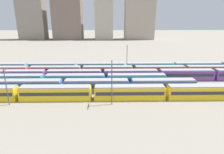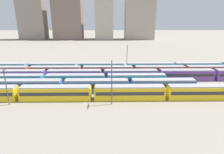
{
  "view_description": "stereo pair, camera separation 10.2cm",
  "coord_description": "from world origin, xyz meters",
  "px_view_note": "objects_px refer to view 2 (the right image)",
  "views": [
    {
      "loc": [
        28.62,
        -45.01,
        20.01
      ],
      "look_at": [
        29.63,
        13.0,
        2.04
      ],
      "focal_mm": 30.19,
      "sensor_mm": 36.0,
      "label": 1
    },
    {
      "loc": [
        28.72,
        -45.01,
        20.01
      ],
      "look_at": [
        29.63,
        13.0,
        2.04
      ],
      "focal_mm": 30.19,
      "sensor_mm": 36.0,
      "label": 2
    }
  ],
  "objects_px": {
    "train_track_2": "(75,80)",
    "train_track_4": "(134,71)",
    "train_track_3": "(131,75)",
    "train_track_5": "(125,67)",
    "catenary_pole_1": "(127,57)",
    "train_track_0": "(166,92)",
    "catenary_pole_2": "(6,85)",
    "catenary_pole_0": "(112,81)",
    "train_track_1": "(63,86)"
  },
  "relations": [
    {
      "from": "train_track_0",
      "to": "train_track_2",
      "type": "relative_size",
      "value": 2.02
    },
    {
      "from": "train_track_0",
      "to": "catenary_pole_2",
      "type": "distance_m",
      "value": 39.23
    },
    {
      "from": "train_track_3",
      "to": "catenary_pole_0",
      "type": "relative_size",
      "value": 8.53
    },
    {
      "from": "train_track_4",
      "to": "train_track_5",
      "type": "relative_size",
      "value": 1.0
    },
    {
      "from": "catenary_pole_0",
      "to": "train_track_1",
      "type": "bearing_deg",
      "value": 149.11
    },
    {
      "from": "catenary_pole_0",
      "to": "catenary_pole_1",
      "type": "distance_m",
      "value": 32.38
    },
    {
      "from": "train_track_1",
      "to": "train_track_2",
      "type": "height_order",
      "value": "same"
    },
    {
      "from": "train_track_2",
      "to": "train_track_3",
      "type": "distance_m",
      "value": 18.49
    },
    {
      "from": "train_track_0",
      "to": "train_track_4",
      "type": "bearing_deg",
      "value": 105.32
    },
    {
      "from": "train_track_3",
      "to": "train_track_0",
      "type": "bearing_deg",
      "value": -64.69
    },
    {
      "from": "train_track_4",
      "to": "catenary_pole_1",
      "type": "height_order",
      "value": "catenary_pole_1"
    },
    {
      "from": "train_track_2",
      "to": "catenary_pole_0",
      "type": "distance_m",
      "value": 17.86
    },
    {
      "from": "train_track_2",
      "to": "train_track_5",
      "type": "height_order",
      "value": "same"
    },
    {
      "from": "train_track_2",
      "to": "train_track_3",
      "type": "height_order",
      "value": "same"
    },
    {
      "from": "train_track_2",
      "to": "catenary_pole_2",
      "type": "bearing_deg",
      "value": -136.34
    },
    {
      "from": "train_track_5",
      "to": "catenary_pole_2",
      "type": "xyz_separation_m",
      "value": [
        -30.7,
        -28.84,
        3.24
      ]
    },
    {
      "from": "catenary_pole_2",
      "to": "catenary_pole_1",
      "type": "bearing_deg",
      "value": 45.07
    },
    {
      "from": "catenary_pole_0",
      "to": "train_track_0",
      "type": "bearing_deg",
      "value": 11.98
    },
    {
      "from": "train_track_1",
      "to": "train_track_2",
      "type": "relative_size",
      "value": 1.34
    },
    {
      "from": "train_track_4",
      "to": "catenary_pole_0",
      "type": "height_order",
      "value": "catenary_pole_0"
    },
    {
      "from": "train_track_1",
      "to": "catenary_pole_1",
      "type": "relative_size",
      "value": 7.32
    },
    {
      "from": "train_track_3",
      "to": "train_track_4",
      "type": "bearing_deg",
      "value": 72.11
    },
    {
      "from": "train_track_5",
      "to": "train_track_1",
      "type": "bearing_deg",
      "value": -133.03
    },
    {
      "from": "catenary_pole_0",
      "to": "train_track_2",
      "type": "bearing_deg",
      "value": 129.64
    },
    {
      "from": "train_track_4",
      "to": "train_track_3",
      "type": "bearing_deg",
      "value": -107.89
    },
    {
      "from": "train_track_3",
      "to": "train_track_2",
      "type": "bearing_deg",
      "value": -163.67
    },
    {
      "from": "train_track_5",
      "to": "train_track_0",
      "type": "bearing_deg",
      "value": -72.31
    },
    {
      "from": "train_track_2",
      "to": "train_track_5",
      "type": "bearing_deg",
      "value": 42.83
    },
    {
      "from": "train_track_2",
      "to": "catenary_pole_1",
      "type": "relative_size",
      "value": 5.47
    },
    {
      "from": "train_track_4",
      "to": "catenary_pole_2",
      "type": "bearing_deg",
      "value": -144.63
    },
    {
      "from": "catenary_pole_0",
      "to": "catenary_pole_2",
      "type": "xyz_separation_m",
      "value": [
        -24.96,
        0.14,
        -0.91
      ]
    },
    {
      "from": "train_track_2",
      "to": "catenary_pole_1",
      "type": "distance_m",
      "value": 25.71
    },
    {
      "from": "train_track_0",
      "to": "train_track_5",
      "type": "relative_size",
      "value": 1.0
    },
    {
      "from": "catenary_pole_1",
      "to": "train_track_0",
      "type": "bearing_deg",
      "value": -75.37
    },
    {
      "from": "catenary_pole_1",
      "to": "train_track_4",
      "type": "bearing_deg",
      "value": -77.22
    },
    {
      "from": "train_track_0",
      "to": "train_track_4",
      "type": "height_order",
      "value": "same"
    },
    {
      "from": "train_track_4",
      "to": "catenary_pole_2",
      "type": "xyz_separation_m",
      "value": [
        -33.3,
        -23.64,
        3.24
      ]
    },
    {
      "from": "train_track_5",
      "to": "catenary_pole_1",
      "type": "relative_size",
      "value": 11.02
    },
    {
      "from": "catenary_pole_0",
      "to": "catenary_pole_2",
      "type": "relative_size",
      "value": 1.19
    },
    {
      "from": "train_track_3",
      "to": "train_track_5",
      "type": "xyz_separation_m",
      "value": [
        -0.91,
        10.4,
        0.0
      ]
    },
    {
      "from": "train_track_2",
      "to": "train_track_4",
      "type": "xyz_separation_m",
      "value": [
        19.42,
        10.4,
        0.0
      ]
    },
    {
      "from": "catenary_pole_0",
      "to": "catenary_pole_1",
      "type": "xyz_separation_m",
      "value": [
        6.54,
        31.72,
        -0.39
      ]
    },
    {
      "from": "train_track_0",
      "to": "catenary_pole_0",
      "type": "xyz_separation_m",
      "value": [
        -14.04,
        -2.98,
        4.14
      ]
    },
    {
      "from": "train_track_4",
      "to": "catenary_pole_1",
      "type": "xyz_separation_m",
      "value": [
        -1.8,
        7.94,
        3.75
      ]
    },
    {
      "from": "train_track_4",
      "to": "train_track_2",
      "type": "bearing_deg",
      "value": -151.83
    },
    {
      "from": "train_track_0",
      "to": "catenary_pole_1",
      "type": "bearing_deg",
      "value": 104.63
    },
    {
      "from": "train_track_0",
      "to": "train_track_3",
      "type": "height_order",
      "value": "same"
    },
    {
      "from": "train_track_1",
      "to": "train_track_4",
      "type": "xyz_separation_m",
      "value": [
        22.01,
        15.6,
        0.0
      ]
    },
    {
      "from": "catenary_pole_0",
      "to": "catenary_pole_2",
      "type": "distance_m",
      "value": 24.97
    },
    {
      "from": "train_track_3",
      "to": "catenary_pole_1",
      "type": "xyz_separation_m",
      "value": [
        -0.12,
        13.14,
        3.75
      ]
    }
  ]
}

